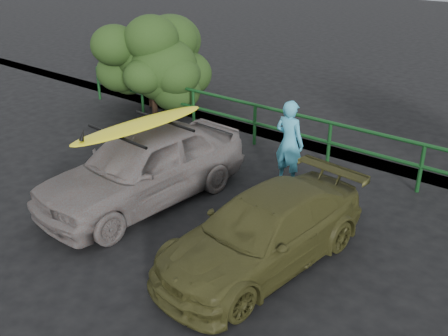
% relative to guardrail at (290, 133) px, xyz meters
% --- Properties ---
extents(ground, '(80.00, 80.00, 0.00)m').
position_rel_guardrail_xyz_m(ground, '(0.00, -5.00, -0.52)').
color(ground, black).
extents(guardrail, '(14.00, 0.08, 1.04)m').
position_rel_guardrail_xyz_m(guardrail, '(0.00, 0.00, 0.00)').
color(guardrail, '#13421A').
rests_on(guardrail, ground).
extents(shrub_left, '(3.20, 2.40, 2.54)m').
position_rel_guardrail_xyz_m(shrub_left, '(-4.80, 0.40, 0.75)').
color(shrub_left, '#274318').
rests_on(shrub_left, ground).
extents(sedan, '(1.93, 4.32, 1.44)m').
position_rel_guardrail_xyz_m(sedan, '(-0.90, -3.65, 0.20)').
color(sedan, slate).
rests_on(sedan, ground).
extents(olive_vehicle, '(1.93, 3.94, 1.10)m').
position_rel_guardrail_xyz_m(olive_vehicle, '(2.00, -3.89, 0.03)').
color(olive_vehicle, '#3F3F1C').
rests_on(olive_vehicle, ground).
extents(man, '(0.65, 0.44, 1.75)m').
position_rel_guardrail_xyz_m(man, '(0.77, -1.27, 0.35)').
color(man, '#47B1D5').
rests_on(man, ground).
extents(roof_rack, '(1.70, 1.23, 0.05)m').
position_rel_guardrail_xyz_m(roof_rack, '(-0.90, -3.65, 0.95)').
color(roof_rack, black).
rests_on(roof_rack, sedan).
extents(surfboard, '(0.76, 2.93, 0.09)m').
position_rel_guardrail_xyz_m(surfboard, '(-0.90, -3.65, 1.02)').
color(surfboard, yellow).
rests_on(surfboard, roof_rack).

